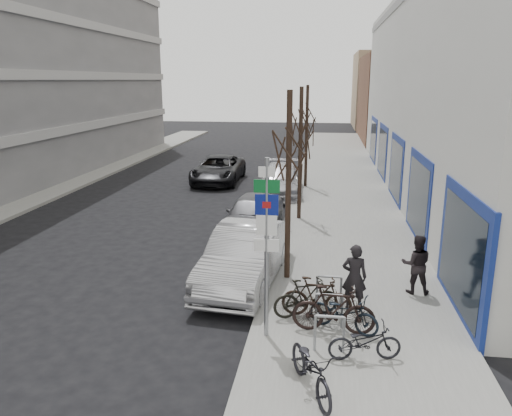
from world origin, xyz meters
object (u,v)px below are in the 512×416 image
(bike_near_right, at_px, (334,309))
(parked_car_mid, at_px, (253,214))
(bike_near_left, at_px, (311,364))
(bike_mid_curb, at_px, (344,310))
(tree_near, at_px, (289,142))
(meter_back, at_px, (294,181))
(lane_car, at_px, (218,169))
(parked_car_front, at_px, (245,256))
(highway_sign_pole, at_px, (267,238))
(bike_mid_inner, at_px, (306,297))
(bike_rack, at_px, (329,306))
(bike_far_inner, at_px, (317,297))
(tree_far, at_px, (307,112))
(bike_far_curb, at_px, (365,339))
(meter_mid, at_px, (285,209))
(tree_mid, at_px, (301,122))
(pedestrian_near, at_px, (354,277))
(parked_car_back, at_px, (281,180))
(pedestrian_far, at_px, (416,264))
(meter_front, at_px, (270,257))

(bike_near_right, distance_m, parked_car_mid, 8.38)
(bike_near_left, relative_size, bike_mid_curb, 1.12)
(tree_near, distance_m, bike_mid_curb, 4.84)
(meter_back, height_order, lane_car, lane_car)
(bike_mid_curb, relative_size, lane_car, 0.31)
(parked_car_front, xyz_separation_m, parked_car_mid, (-0.48, 4.94, -0.08))
(highway_sign_pole, relative_size, bike_mid_inner, 2.54)
(bike_rack, distance_m, bike_far_inner, 0.56)
(tree_far, xyz_separation_m, bike_far_curb, (1.92, -17.23, -3.49))
(meter_mid, xyz_separation_m, bike_near_right, (1.74, -8.18, -0.19))
(highway_sign_pole, relative_size, bike_far_inner, 2.44)
(highway_sign_pole, distance_m, tree_mid, 10.15)
(highway_sign_pole, distance_m, bike_far_inner, 2.36)
(bike_rack, distance_m, meter_mid, 8.07)
(bike_near_left, distance_m, pedestrian_near, 3.78)
(pedestrian_near, bearing_deg, tree_near, -42.30)
(tree_mid, bearing_deg, bike_mid_curb, -80.88)
(bike_near_left, xyz_separation_m, bike_mid_curb, (0.66, 2.46, -0.06))
(highway_sign_pole, xyz_separation_m, lane_car, (-4.86, 17.66, -1.70))
(parked_car_back, xyz_separation_m, pedestrian_near, (3.01, -13.24, 0.23))
(bike_rack, xyz_separation_m, tree_near, (-1.20, 2.90, 3.44))
(meter_mid, relative_size, pedestrian_far, 0.77)
(bike_far_curb, relative_size, pedestrian_far, 0.92)
(tree_mid, xyz_separation_m, bike_mid_curb, (1.53, -9.53, -3.44))
(meter_back, bearing_deg, parked_car_mid, -101.93)
(bike_far_inner, bearing_deg, meter_front, 36.19)
(meter_mid, distance_m, bike_near_left, 10.58)
(tree_near, distance_m, bike_far_curb, 5.81)
(bike_near_right, bearing_deg, bike_mid_inner, 45.28)
(highway_sign_pole, xyz_separation_m, bike_mid_inner, (0.85, 1.06, -1.81))
(highway_sign_pole, distance_m, lane_car, 18.40)
(meter_back, height_order, bike_far_curb, meter_back)
(bike_mid_curb, distance_m, pedestrian_far, 3.14)
(tree_mid, xyz_separation_m, meter_mid, (-0.45, -1.50, -3.19))
(bike_near_left, xyz_separation_m, parked_car_back, (-2.07, 16.88, 0.05))
(tree_near, distance_m, parked_car_back, 11.92)
(highway_sign_pole, bearing_deg, meter_front, 94.75)
(bike_mid_inner, height_order, parked_car_front, parked_car_front)
(meter_mid, bearing_deg, bike_rack, -78.20)
(meter_mid, distance_m, parked_car_front, 5.34)
(bike_mid_curb, height_order, bike_far_curb, bike_mid_curb)
(bike_mid_curb, xyz_separation_m, pedestrian_far, (1.98, 2.41, 0.31))
(meter_back, distance_m, bike_mid_curb, 13.68)
(bike_near_left, height_order, pedestrian_far, pedestrian_far)
(bike_rack, bearing_deg, meter_mid, 101.80)
(bike_rack, relative_size, meter_mid, 1.78)
(meter_back, bearing_deg, parked_car_front, -93.98)
(meter_front, xyz_separation_m, bike_mid_curb, (1.98, -2.53, -0.25))
(pedestrian_near, bearing_deg, meter_back, -76.30)
(parked_car_mid, xyz_separation_m, pedestrian_far, (5.20, -5.28, 0.22))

